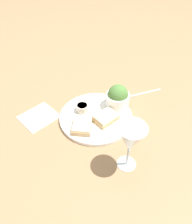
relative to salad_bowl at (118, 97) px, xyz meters
The scene contains 9 objects.
ground_plane 0.12m from the salad_bowl, 34.00° to the right, with size 4.00×4.00×0.00m, color #93704C.
dinner_plate 0.12m from the salad_bowl, 34.00° to the right, with size 0.28×0.28×0.01m.
salad_bowl is the anchor object (origin of this frame).
sauce_ramekin 0.15m from the salad_bowl, 56.80° to the right, with size 0.05×0.05×0.03m.
cheese_toast_near 0.19m from the salad_bowl, 26.89° to the right, with size 0.10×0.09×0.03m.
cheese_toast_far 0.10m from the salad_bowl, ahead, with size 0.11×0.10×0.03m.
wine_glass 0.28m from the salad_bowl, 23.28° to the left, with size 0.09×0.09×0.17m.
napkin 0.32m from the salad_bowl, 59.39° to the right, with size 0.17×0.16×0.01m.
fork 0.17m from the salad_bowl, 148.20° to the left, with size 0.12×0.13×0.01m.
Camera 1 is at (0.57, 0.22, 0.60)m, focal length 35.00 mm.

